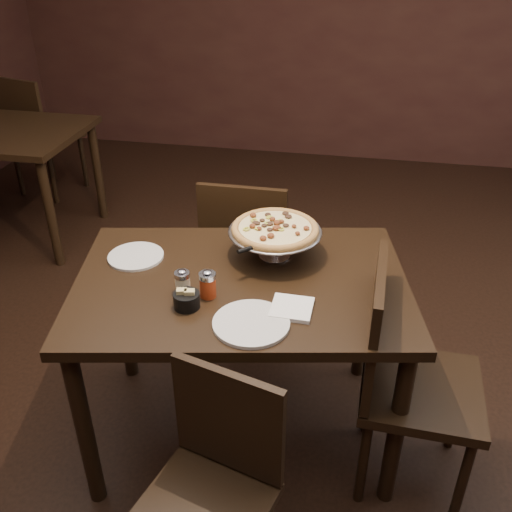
# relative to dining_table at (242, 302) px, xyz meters

# --- Properties ---
(room) EXTENTS (6.04, 7.04, 2.84)m
(room) POSITION_rel_dining_table_xyz_m (0.14, 0.14, 0.69)
(room) COLOR black
(room) RESTS_ON ground
(dining_table) EXTENTS (1.46, 1.11, 0.82)m
(dining_table) POSITION_rel_dining_table_xyz_m (0.00, 0.00, 0.00)
(dining_table) COLOR black
(dining_table) RESTS_ON ground
(pizza_stand) EXTENTS (0.39, 0.39, 0.16)m
(pizza_stand) POSITION_rel_dining_table_xyz_m (0.10, 0.20, 0.24)
(pizza_stand) COLOR #B2B2B9
(pizza_stand) RESTS_ON dining_table
(parmesan_shaker) EXTENTS (0.06, 0.06, 0.10)m
(parmesan_shaker) POSITION_rel_dining_table_xyz_m (-0.20, -0.13, 0.16)
(parmesan_shaker) COLOR #F1E6BC
(parmesan_shaker) RESTS_ON dining_table
(pepper_flake_shaker) EXTENTS (0.07, 0.07, 0.11)m
(pepper_flake_shaker) POSITION_rel_dining_table_xyz_m (-0.10, -0.13, 0.16)
(pepper_flake_shaker) COLOR maroon
(pepper_flake_shaker) RESTS_ON dining_table
(packet_caddy) EXTENTS (0.10, 0.10, 0.08)m
(packet_caddy) POSITION_rel_dining_table_xyz_m (-0.16, -0.22, 0.14)
(packet_caddy) COLOR black
(packet_caddy) RESTS_ON dining_table
(napkin_stack) EXTENTS (0.15, 0.15, 0.02)m
(napkin_stack) POSITION_rel_dining_table_xyz_m (0.22, -0.16, 0.12)
(napkin_stack) COLOR white
(napkin_stack) RESTS_ON dining_table
(plate_left) EXTENTS (0.23, 0.23, 0.01)m
(plate_left) POSITION_rel_dining_table_xyz_m (-0.47, 0.08, 0.11)
(plate_left) COLOR silver
(plate_left) RESTS_ON dining_table
(plate_near) EXTENTS (0.27, 0.27, 0.01)m
(plate_near) POSITION_rel_dining_table_xyz_m (0.10, -0.28, 0.12)
(plate_near) COLOR silver
(plate_near) RESTS_ON dining_table
(serving_spatula) EXTENTS (0.15, 0.15, 0.02)m
(serving_spatula) POSITION_rel_dining_table_xyz_m (0.03, 0.03, 0.24)
(serving_spatula) COLOR #B2B2B9
(serving_spatula) RESTS_ON pizza_stand
(chair_far) EXTENTS (0.44, 0.44, 0.95)m
(chair_far) POSITION_rel_dining_table_xyz_m (-0.13, 0.72, -0.19)
(chair_far) COLOR black
(chair_far) RESTS_ON ground
(chair_near) EXTENTS (0.49, 0.49, 0.85)m
(chair_near) POSITION_rel_dining_table_xyz_m (0.05, -0.67, -0.25)
(chair_near) COLOR black
(chair_near) RESTS_ON ground
(chair_side) EXTENTS (0.48, 0.48, 0.99)m
(chair_side) POSITION_rel_dining_table_xyz_m (0.66, -0.10, -0.17)
(chair_side) COLOR black
(chair_side) RESTS_ON ground
(bg_chair_far) EXTENTS (0.57, 0.57, 1.00)m
(bg_chair_far) POSITION_rel_dining_table_xyz_m (-2.20, 2.23, -0.17)
(bg_chair_far) COLOR black
(bg_chair_far) RESTS_ON ground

